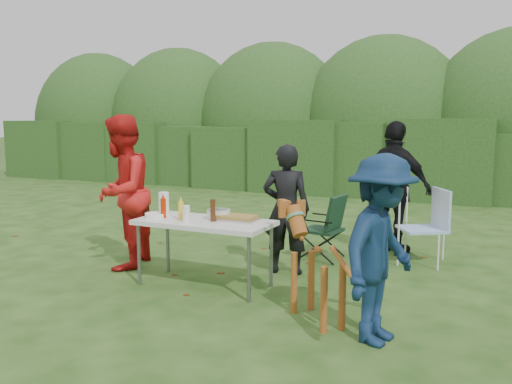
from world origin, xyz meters
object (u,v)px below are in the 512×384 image
at_px(person_black_puffy, 394,188).
at_px(beer_bottle, 213,210).
at_px(person_red_jacket, 122,192).
at_px(camping_chair, 322,226).
at_px(mustard_bottle, 181,211).
at_px(dog, 318,267).
at_px(person_cook, 286,209).
at_px(paper_towel_roll, 164,203).
at_px(ketchup_bottle, 163,208).
at_px(folding_table, 204,225).
at_px(child, 381,250).
at_px(lawn_chair, 422,226).

bearing_deg(person_black_puffy, beer_bottle, 77.64).
height_order(person_red_jacket, camping_chair, person_red_jacket).
relative_size(mustard_bottle, beer_bottle, 0.83).
xyz_separation_m(person_black_puffy, camping_chair, (-0.80, -0.68, -0.47)).
bearing_deg(dog, person_red_jacket, 26.17).
distance_m(person_cook, person_black_puffy, 1.79).
relative_size(camping_chair, paper_towel_roll, 3.34).
distance_m(person_red_jacket, paper_towel_roll, 0.72).
relative_size(person_cook, ketchup_bottle, 7.05).
relative_size(person_cook, person_red_jacket, 0.82).
bearing_deg(paper_towel_roll, folding_table, -10.90).
height_order(person_black_puffy, paper_towel_roll, person_black_puffy).
xyz_separation_m(folding_table, dog, (1.47, -0.47, -0.17)).
relative_size(person_black_puffy, ketchup_bottle, 8.24).
height_order(mustard_bottle, beer_bottle, beer_bottle).
height_order(child, lawn_chair, child).
bearing_deg(mustard_bottle, folding_table, 18.29).
relative_size(dog, mustard_bottle, 5.38).
bearing_deg(beer_bottle, camping_chair, 68.11).
relative_size(lawn_chair, paper_towel_roll, 3.73).
height_order(person_red_jacket, child, person_red_jacket).
relative_size(camping_chair, beer_bottle, 3.62).
bearing_deg(dog, paper_towel_roll, 24.63).
distance_m(dog, beer_bottle, 1.47).
bearing_deg(mustard_bottle, lawn_chair, 42.62).
bearing_deg(paper_towel_roll, beer_bottle, -9.93).
xyz_separation_m(lawn_chair, ketchup_bottle, (-2.51, -2.09, 0.37)).
relative_size(folding_table, person_black_puffy, 0.83).
distance_m(person_black_puffy, paper_towel_roll, 3.14).
height_order(lawn_chair, paper_towel_roll, paper_towel_roll).
bearing_deg(mustard_bottle, beer_bottle, 11.24).
bearing_deg(child, mustard_bottle, 87.66).
bearing_deg(person_red_jacket, camping_chair, 106.94).
bearing_deg(lawn_chair, paper_towel_roll, 4.32).
bearing_deg(paper_towel_roll, person_cook, 30.95).
bearing_deg(child, person_red_jacket, 87.04).
height_order(person_black_puffy, beer_bottle, person_black_puffy).
bearing_deg(lawn_chair, camping_chair, -16.40).
distance_m(camping_chair, ketchup_bottle, 2.21).
distance_m(camping_chair, beer_bottle, 1.87).
xyz_separation_m(child, beer_bottle, (-1.97, 0.68, 0.07)).
height_order(ketchup_bottle, paper_towel_roll, paper_towel_roll).
bearing_deg(camping_chair, person_cook, 86.21).
relative_size(person_cook, dog, 1.44).
distance_m(person_cook, paper_towel_roll, 1.44).
xyz_separation_m(person_cook, mustard_bottle, (-0.87, -0.94, 0.06)).
bearing_deg(beer_bottle, folding_table, 175.25).
distance_m(dog, ketchup_bottle, 2.02).
xyz_separation_m(person_cook, camping_chair, (0.17, 0.82, -0.34)).
bearing_deg(paper_towel_roll, person_red_jacket, 170.46).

